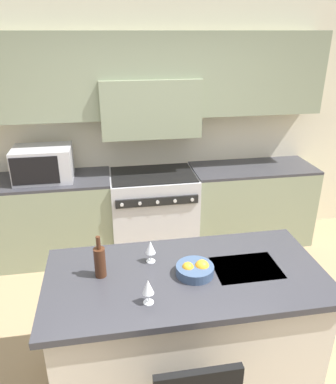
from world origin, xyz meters
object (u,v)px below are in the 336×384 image
wine_bottle (100,261)px  wine_glass_near (148,288)px  range_stove (153,212)px  fruit_bowl (195,269)px  wine_glass_far (150,248)px  microwave (43,164)px

wine_bottle → wine_glass_near: (0.27, -0.31, -0.00)m
range_stove → wine_bottle: bearing=-107.9°
wine_glass_near → fruit_bowl: size_ratio=0.65×
wine_glass_far → range_stove: bearing=82.0°
range_stove → wine_glass_far: size_ratio=5.88×
wine_glass_near → wine_bottle: bearing=131.0°
wine_bottle → fruit_bowl: (0.61, -0.09, -0.07)m
range_stove → wine_bottle: wine_bottle is taller
fruit_bowl → wine_bottle: bearing=171.8°
wine_bottle → fruit_bowl: bearing=-8.2°
wine_glass_near → range_stove: bearing=81.8°
wine_glass_near → fruit_bowl: bearing=34.0°
wine_bottle → wine_glass_near: wine_bottle is taller
wine_glass_far → fruit_bowl: 0.34m
wine_glass_near → wine_glass_far: same height
wine_glass_far → wine_bottle: bearing=-162.8°
wine_bottle → fruit_bowl: wine_bottle is taller
range_stove → wine_bottle: 1.95m
microwave → wine_glass_near: size_ratio=3.68×
range_stove → microwave: microwave is taller
fruit_bowl → microwave: bearing=122.1°
microwave → wine_glass_far: 1.92m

